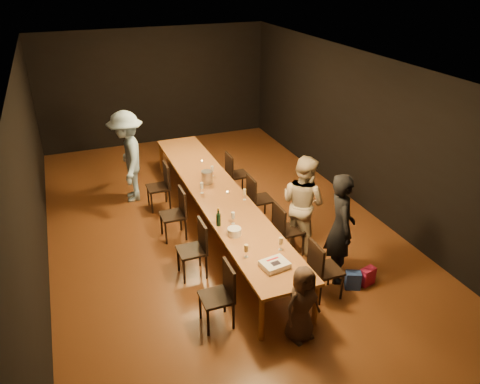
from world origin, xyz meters
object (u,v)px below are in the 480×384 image
object	(u,v)px
chair_right_3	(238,174)
woman_tan	(303,203)
chair_right_1	(289,229)
man_blue	(128,157)
chair_left_3	(158,187)
chair_right_0	(326,269)
chair_right_2	(261,198)
woman_birthday	(341,228)
chair_left_1	(191,250)
plate_stack	(234,232)
champagne_bottle	(218,217)
child	(302,304)
table	(218,195)
ice_bucket	(207,177)
chair_left_0	(216,297)
chair_left_2	(173,215)
birthday_cake	(275,264)

from	to	relation	value
chair_right_3	woman_tan	xyz separation A→B (m)	(0.30, -2.28, 0.38)
chair_right_1	man_blue	world-z (taller)	man_blue
chair_left_3	chair_right_1	bearing A→B (deg)	-144.69
chair_right_1	man_blue	size ratio (longest dim) A/B	0.49
chair_right_0	chair_right_2	world-z (taller)	same
woman_birthday	chair_right_3	bearing A→B (deg)	24.30
chair_left_1	chair_left_3	xyz separation A→B (m)	(0.00, 2.40, 0.00)
plate_stack	champagne_bottle	world-z (taller)	champagne_bottle
chair_right_2	child	size ratio (longest dim) A/B	0.84
chair_right_2	champagne_bottle	distance (m)	1.70
chair_right_1	chair_left_3	distance (m)	2.94
chair_right_1	woman_tan	bearing A→B (deg)	111.71
table	ice_bucket	world-z (taller)	ice_bucket
chair_right_3	man_blue	distance (m)	2.28
chair_right_3	chair_left_0	bearing A→B (deg)	-25.28
man_blue	champagne_bottle	size ratio (longest dim) A/B	6.03
chair_left_3	ice_bucket	size ratio (longest dim) A/B	3.90
woman_birthday	man_blue	bearing A→B (deg)	50.57
table	chair_right_3	bearing A→B (deg)	54.69
champagne_bottle	ice_bucket	world-z (taller)	champagne_bottle
chair_left_1	chair_right_3	bearing A→B (deg)	-35.31
table	chair_left_0	xyz separation A→B (m)	(-0.85, -2.40, -0.24)
table	woman_birthday	xyz separation A→B (m)	(1.26, -2.07, 0.19)
table	man_blue	xyz separation A→B (m)	(-1.29, 1.80, 0.24)
chair_right_0	man_blue	world-z (taller)	man_blue
chair_right_1	chair_left_0	world-z (taller)	same
woman_tan	child	xyz separation A→B (m)	(-1.05, -1.97, -0.30)
chair_right_0	chair_right_1	xyz separation A→B (m)	(0.00, 1.20, 0.00)
chair_right_3	woman_tan	bearing A→B (deg)	7.49
chair_right_1	chair_left_2	bearing A→B (deg)	-125.22
plate_stack	chair_left_3	bearing A→B (deg)	103.08
chair_right_1	champagne_bottle	distance (m)	1.29
chair_left_1	chair_left_2	bearing A→B (deg)	0.00
table	chair_right_2	world-z (taller)	chair_right_2
chair_right_0	chair_left_1	xyz separation A→B (m)	(-1.70, 1.20, 0.00)
chair_right_2	ice_bucket	world-z (taller)	ice_bucket
woman_tan	chair_right_1	bearing A→B (deg)	88.23
man_blue	plate_stack	xyz separation A→B (m)	(1.06, -3.26, -0.13)
chair_right_0	plate_stack	bearing A→B (deg)	-130.97
chair_left_3	plate_stack	bearing A→B (deg)	-166.92
table	chair_left_2	xyz separation A→B (m)	(-0.85, 0.00, -0.24)
chair_right_0	chair_right_2	distance (m)	2.40
chair_right_2	chair_left_1	distance (m)	2.08
chair_left_2	man_blue	bearing A→B (deg)	13.80
table	child	bearing A→B (deg)	-88.05
chair_left_2	chair_right_1	bearing A→B (deg)	-125.22
chair_right_3	plate_stack	size ratio (longest dim) A/B	4.37
chair_left_2	plate_stack	world-z (taller)	chair_left_2
chair_left_3	birthday_cake	distance (m)	3.74
chair_left_0	champagne_bottle	distance (m)	1.46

